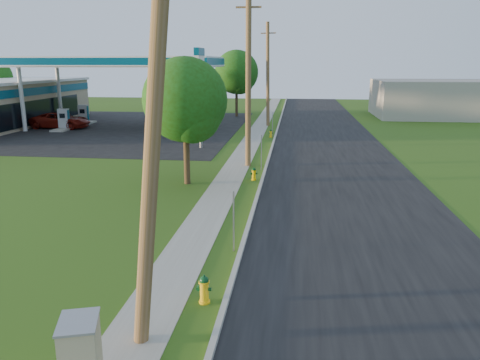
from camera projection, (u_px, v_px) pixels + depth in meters
The scene contains 25 objects.
ground_plane at pixel (200, 320), 11.01m from camera, with size 140.00×140.00×0.00m, color #315216.
road at pixel (349, 203), 20.12m from camera, with size 8.00×120.00×0.02m, color black.
curb at pixel (257, 198), 20.56m from camera, with size 0.15×120.00×0.15m, color #A7A499.
sidewalk at pixel (217, 198), 20.78m from camera, with size 1.50×120.00×0.03m, color gray.
forecourt at pixel (101, 127), 43.66m from camera, with size 26.00×28.00×0.02m, color black.
utility_pole_near at pixel (153, 121), 8.94m from camera, with size 1.40×0.32×9.48m.
utility_pole_mid at pixel (248, 80), 26.24m from camera, with size 1.40×0.32×9.80m.
utility_pole_far at pixel (268, 75), 43.61m from camera, with size 1.40×0.32×9.50m.
sign_post_near at pixel (234, 222), 14.78m from camera, with size 0.05×0.04×2.00m, color gray.
sign_post_mid at pixel (261, 152), 26.14m from camera, with size 0.05×0.04×2.00m, color gray.
sign_post_far at pixel (272, 125), 37.89m from camera, with size 0.05×0.04×2.00m, color gray.
gas_canopy at pixel (117, 62), 41.99m from camera, with size 18.18×9.18×6.40m.
fuel_pump_nw at pixel (64, 122), 41.84m from camera, with size 1.20×3.20×1.90m.
fuel_pump_ne at pixel (162, 123), 40.81m from camera, with size 1.20×3.20×1.90m.
fuel_pump_sw at pixel (84, 117), 45.70m from camera, with size 1.20×3.20×1.90m.
fuel_pump_se at pixel (174, 118), 44.66m from camera, with size 1.20×3.20×1.90m.
price_pylon at pixel (200, 69), 31.87m from camera, with size 0.34×2.04×6.85m.
distant_building at pixel (441, 99), 51.79m from camera, with size 14.00×10.00×4.00m, color #A0988B.
tree_verge at pixel (187, 103), 22.34m from camera, with size 4.09×4.09×6.20m.
tree_lot at pixel (237, 74), 51.29m from camera, with size 4.80×4.80×7.27m.
hydrant_near at pixel (204, 289), 11.70m from camera, with size 0.39×0.35×0.76m.
hydrant_mid at pixel (254, 174), 24.02m from camera, with size 0.35×0.31×0.68m.
hydrant_far at pixel (271, 133), 37.78m from camera, with size 0.35×0.31×0.67m.
utility_cabinet at pixel (81, 359), 8.33m from camera, with size 0.90×1.04×1.51m.
car_red at pixel (61, 120), 42.90m from camera, with size 2.44×5.30×1.47m, color maroon.
Camera 1 is at (2.11, -9.69, 5.88)m, focal length 35.00 mm.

